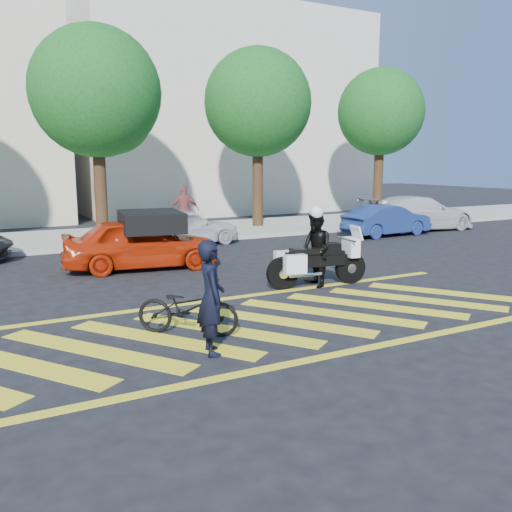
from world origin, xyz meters
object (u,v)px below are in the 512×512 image
officer_bike (211,298)px  parked_right (387,220)px  police_motorcycle (316,261)px  parked_mid_right (186,227)px  officer_moto (316,250)px  parked_far_right (418,213)px  red_convertible (141,243)px  bicycle (188,308)px

officer_bike → parked_right: size_ratio=0.47×
police_motorcycle → parked_right: (7.26, 5.82, 0.01)m
officer_bike → parked_mid_right: (3.45, 10.16, -0.24)m
officer_bike → officer_moto: size_ratio=1.00×
parked_mid_right → parked_far_right: size_ratio=0.75×
officer_moto → red_convertible: 4.90m
police_motorcycle → parked_far_right: 11.56m
police_motorcycle → parked_right: size_ratio=0.68×
parked_far_right → parked_right: bearing=111.4°
parked_right → officer_bike: bearing=124.5°
officer_moto → parked_mid_right: size_ratio=0.47×
police_motorcycle → parked_mid_right: size_ratio=0.67×
red_convertible → parked_right: (10.22, 1.91, -0.09)m
officer_bike → bicycle: bearing=10.4°
parked_mid_right → police_motorcycle: bearing=178.9°
police_motorcycle → red_convertible: (-2.96, 3.90, 0.10)m
officer_bike → bicycle: 1.09m
parked_mid_right → bicycle: bearing=154.8°
officer_moto → parked_far_right: 11.58m
police_motorcycle → officer_moto: officer_moto is taller
police_motorcycle → parked_far_right: bearing=42.4°
parked_mid_right → parked_right: size_ratio=1.00×
bicycle → officer_bike: bearing=-142.3°
police_motorcycle → parked_far_right: size_ratio=0.50×
parked_right → parked_far_right: parked_far_right is taller
bicycle → parked_mid_right: size_ratio=0.47×
parked_right → red_convertible: bearing=97.0°
police_motorcycle → parked_right: parked_right is taller
parked_mid_right → red_convertible: bearing=138.1°
bicycle → parked_mid_right: bearing=17.7°
parked_right → parked_far_right: bearing=-76.7°
officer_bike → police_motorcycle: (3.89, 2.94, -0.27)m
parked_right → parked_mid_right: bearing=76.1°
bicycle → parked_right: bearing=-16.9°
officer_moto → red_convertible: bearing=-135.0°
police_motorcycle → officer_moto: bearing=-153.7°
officer_moto → red_convertible: officer_moto is taller
bicycle → parked_far_right: size_ratio=0.35×
red_convertible → parked_right: size_ratio=1.12×
police_motorcycle → bicycle: bearing=-145.5°
parked_mid_right → parked_far_right: (9.99, -0.70, 0.09)m
parked_far_right → police_motorcycle: bearing=128.7°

